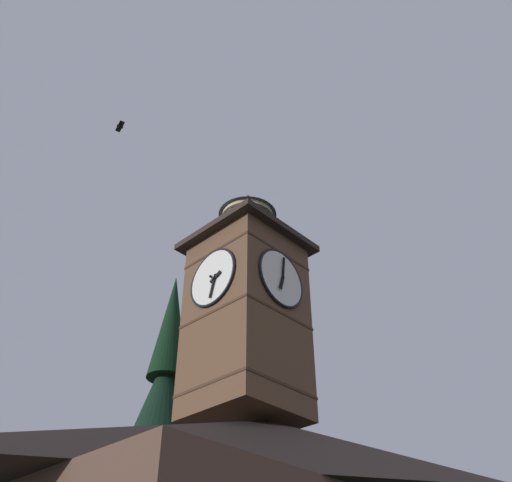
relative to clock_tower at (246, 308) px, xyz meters
name	(u,v)px	position (x,y,z in m)	size (l,w,h in m)	color
clock_tower	(246,308)	(0.00, 0.00, 0.00)	(4.06, 4.06, 9.71)	brown
moon	(116,468)	(-19.03, -36.46, 4.64)	(2.13, 2.13, 2.13)	silver
flying_bird_high	(120,126)	(4.86, -2.98, 8.12)	(0.38, 0.69, 0.17)	black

